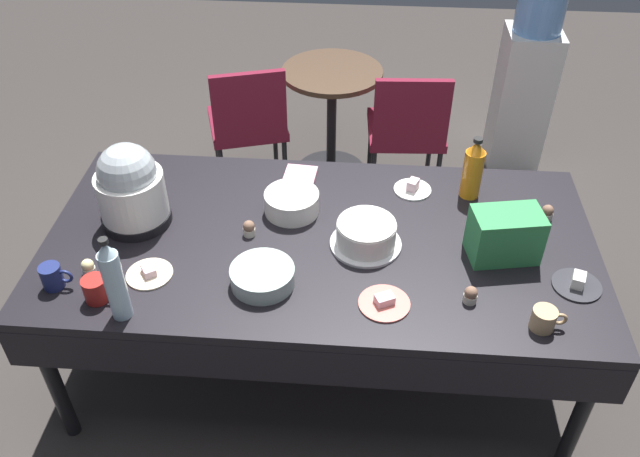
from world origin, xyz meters
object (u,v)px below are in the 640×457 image
at_px(ceramic_snack_bowl, 292,203).
at_px(maroon_chair_right, 407,127).
at_px(coffee_mug_red, 96,289).
at_px(dessert_plate_cream, 149,273).
at_px(soda_bottle_orange_juice, 473,170).
at_px(coffee_mug_navy, 53,277).
at_px(water_cooler, 526,80).
at_px(soda_carton, 505,235).
at_px(cupcake_cocoa, 249,229).
at_px(cupcake_vanilla, 88,267).
at_px(dessert_plate_coral, 384,302).
at_px(round_cafe_table, 332,104).
at_px(slow_cooker, 130,188).
at_px(soda_bottle_water, 114,281).
at_px(cupcake_rose, 471,295).
at_px(frosted_layer_cake, 366,235).
at_px(glass_salad_bowl, 262,276).
at_px(potluck_table, 320,250).
at_px(coffee_mug_tan, 544,319).
at_px(dessert_plate_charcoal, 577,284).
at_px(cupcake_mint, 547,213).
at_px(maroon_chair_left, 248,120).
at_px(dessert_plate_white, 413,188).

distance_m(ceramic_snack_bowl, maroon_chair_right, 1.32).
bearing_deg(coffee_mug_red, dessert_plate_cream, 42.74).
xyz_separation_m(soda_bottle_orange_juice, coffee_mug_navy, (-1.57, -0.69, -0.08)).
xyz_separation_m(soda_bottle_orange_juice, water_cooler, (0.51, 1.45, -0.29)).
relative_size(soda_bottle_orange_juice, soda_carton, 1.10).
xyz_separation_m(cupcake_cocoa, soda_bottle_orange_juice, (0.91, 0.34, 0.10)).
xyz_separation_m(dessert_plate_cream, cupcake_vanilla, (-0.23, -0.01, 0.02)).
bearing_deg(dessert_plate_coral, round_cafe_table, 99.17).
xyz_separation_m(ceramic_snack_bowl, dessert_plate_cream, (-0.49, -0.43, -0.04)).
bearing_deg(soda_carton, cupcake_cocoa, 167.21).
distance_m(slow_cooker, soda_bottle_water, 0.53).
bearing_deg(cupcake_rose, frosted_layer_cake, 143.56).
bearing_deg(slow_cooker, coffee_mug_red, -91.09).
xyz_separation_m(dessert_plate_coral, coffee_mug_navy, (-1.21, -0.00, 0.04)).
height_order(soda_bottle_water, coffee_mug_red, soda_bottle_water).
bearing_deg(glass_salad_bowl, potluck_table, 54.95).
bearing_deg(glass_salad_bowl, maroon_chair_right, 69.67).
relative_size(ceramic_snack_bowl, dessert_plate_coral, 1.22).
height_order(glass_salad_bowl, cupcake_vanilla, glass_salad_bowl).
xyz_separation_m(dessert_plate_coral, round_cafe_table, (-0.31, 1.91, -0.26)).
distance_m(cupcake_cocoa, coffee_mug_navy, 0.75).
distance_m(glass_salad_bowl, maroon_chair_right, 1.74).
height_order(cupcake_cocoa, cupcake_rose, same).
height_order(coffee_mug_red, round_cafe_table, coffee_mug_red).
height_order(frosted_layer_cake, cupcake_rose, frosted_layer_cake).
height_order(soda_bottle_water, coffee_mug_tan, soda_bottle_water).
distance_m(ceramic_snack_bowl, coffee_mug_tan, 1.10).
relative_size(potluck_table, slow_cooker, 6.09).
height_order(dessert_plate_cream, coffee_mug_navy, coffee_mug_navy).
relative_size(dessert_plate_charcoal, soda_bottle_orange_juice, 0.63).
distance_m(cupcake_cocoa, soda_bottle_orange_juice, 0.98).
height_order(dessert_plate_cream, soda_bottle_water, soda_bottle_water).
bearing_deg(dessert_plate_cream, dessert_plate_coral, -5.43).
distance_m(potluck_table, slow_cooker, 0.80).
bearing_deg(round_cafe_table, cupcake_mint, -54.39).
bearing_deg(round_cafe_table, dessert_plate_charcoal, -60.00).
height_order(soda_bottle_orange_juice, soda_carton, soda_bottle_orange_juice).
bearing_deg(slow_cooker, cupcake_cocoa, -6.40).
distance_m(frosted_layer_cake, slow_cooker, 0.95).
bearing_deg(ceramic_snack_bowl, soda_carton, -13.95).
height_order(coffee_mug_navy, maroon_chair_left, maroon_chair_left).
relative_size(glass_salad_bowl, coffee_mug_red, 1.84).
height_order(cupcake_cocoa, coffee_mug_tan, coffee_mug_tan).
relative_size(coffee_mug_tan, maroon_chair_right, 0.14).
height_order(frosted_layer_cake, soda_bottle_orange_juice, soda_bottle_orange_juice).
bearing_deg(soda_bottle_water, cupcake_cocoa, 51.05).
xyz_separation_m(coffee_mug_navy, maroon_chair_right, (1.36, 1.68, -0.31)).
bearing_deg(dessert_plate_white, ceramic_snack_bowl, -159.63).
distance_m(glass_salad_bowl, cupcake_vanilla, 0.66).
distance_m(potluck_table, round_cafe_table, 1.57).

